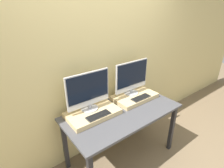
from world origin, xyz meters
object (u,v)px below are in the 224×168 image
at_px(monitor_left, 89,91).
at_px(monitor_right, 132,77).
at_px(keyboard_left, 98,115).
at_px(keyboard_right, 141,98).

bearing_deg(monitor_left, monitor_right, 0.00).
relative_size(keyboard_left, monitor_right, 0.52).
relative_size(monitor_left, monitor_right, 1.00).
xyz_separation_m(monitor_left, monitor_right, (0.70, 0.00, 0.00)).
xyz_separation_m(keyboard_left, keyboard_right, (0.70, 0.00, 0.00)).
xyz_separation_m(keyboard_left, monitor_right, (0.70, 0.20, 0.24)).
bearing_deg(keyboard_right, monitor_left, 164.29).
xyz_separation_m(monitor_right, keyboard_right, (-0.00, -0.20, -0.24)).
bearing_deg(keyboard_right, monitor_right, 90.00).
bearing_deg(monitor_left, keyboard_right, -15.71).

